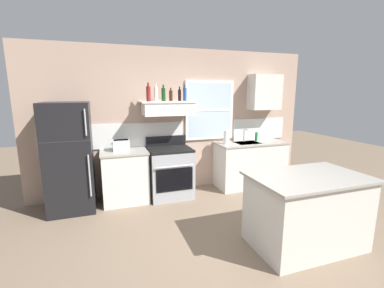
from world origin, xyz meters
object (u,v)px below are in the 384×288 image
bottle_red_label_wine (148,94)px  bottle_brown_stout (171,96)px  dish_soap_bottle (256,137)px  bottle_blue_liqueur (185,94)px  kitchen_island (306,211)px  stove_range (170,172)px  bottle_balsamic_dark (180,95)px  refrigerator (69,158)px  paper_towel_roll (226,137)px  bottle_clear_tall (156,94)px  bottle_dark_green_wine (163,94)px  toaster (121,145)px

bottle_red_label_wine → bottle_brown_stout: 0.41m
dish_soap_bottle → bottle_blue_liqueur: bearing=-179.5°
kitchen_island → bottle_red_label_wine: bearing=125.7°
stove_range → bottle_balsamic_dark: bottle_balsamic_dark is taller
refrigerator → dish_soap_bottle: size_ratio=9.73×
stove_range → paper_towel_roll: size_ratio=4.04×
bottle_clear_tall → paper_towel_roll: 1.58m
refrigerator → bottle_dark_green_wine: bearing=5.8°
bottle_brown_stout → bottle_balsamic_dark: bearing=-15.1°
bottle_clear_tall → paper_towel_roll: bottle_clear_tall is taller
toaster → dish_soap_bottle: size_ratio=1.65×
toaster → bottle_clear_tall: (0.63, 0.01, 0.86)m
bottle_brown_stout → toaster: bearing=-178.1°
bottle_balsamic_dark → kitchen_island: 2.75m
kitchen_island → bottle_balsamic_dark: bearing=115.0°
toaster → kitchen_island: bearing=-46.5°
paper_towel_roll → bottle_balsamic_dark: bearing=178.2°
refrigerator → bottle_red_label_wine: bearing=4.4°
bottle_clear_tall → kitchen_island: (1.42, -2.17, -1.41)m
bottle_red_label_wine → bottle_brown_stout: size_ratio=1.37×
kitchen_island → toaster: bearing=133.5°
stove_range → bottle_brown_stout: bottle_brown_stout is taller
toaster → bottle_balsamic_dark: (1.05, -0.01, 0.84)m
paper_towel_roll → dish_soap_bottle: (0.74, 0.10, -0.04)m
bottle_brown_stout → bottle_balsamic_dark: size_ratio=0.92×
stove_range → kitchen_island: (1.21, -2.08, -0.01)m
dish_soap_bottle → kitchen_island: 2.38m
toaster → bottle_dark_green_wine: bottle_dark_green_wine is taller
stove_range → bottle_brown_stout: 1.38m
bottle_clear_tall → paper_towel_roll: bearing=-2.3°
refrigerator → bottle_blue_liqueur: 2.22m
paper_towel_roll → bottle_dark_green_wine: bearing=175.3°
bottle_balsamic_dark → bottle_blue_liqueur: 0.13m
bottle_dark_green_wine → dish_soap_bottle: (1.94, 0.00, -0.86)m
bottle_brown_stout → dish_soap_bottle: size_ratio=1.29×
toaster → bottle_balsamic_dark: bottle_balsamic_dark is taller
refrigerator → bottle_dark_green_wine: (1.59, 0.16, 0.99)m
refrigerator → bottle_balsamic_dark: bottle_balsamic_dark is taller
toaster → paper_towel_roll: (1.98, -0.04, 0.04)m
bottle_balsamic_dark → dish_soap_bottle: bottle_balsamic_dark is taller
stove_range → bottle_blue_liqueur: 1.45m
bottle_red_label_wine → bottle_brown_stout: bearing=4.2°
stove_range → bottle_red_label_wine: size_ratio=3.44×
kitchen_island → bottle_dark_green_wine: bearing=119.9°
bottle_clear_tall → bottle_balsamic_dark: bearing=-3.5°
bottle_brown_stout → dish_soap_bottle: bottle_brown_stout is taller
bottle_dark_green_wine → stove_range: bearing=-65.6°
toaster → bottle_blue_liqueur: 1.45m
dish_soap_bottle → paper_towel_roll: bearing=-172.3°
stove_range → bottle_brown_stout: bearing=58.9°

